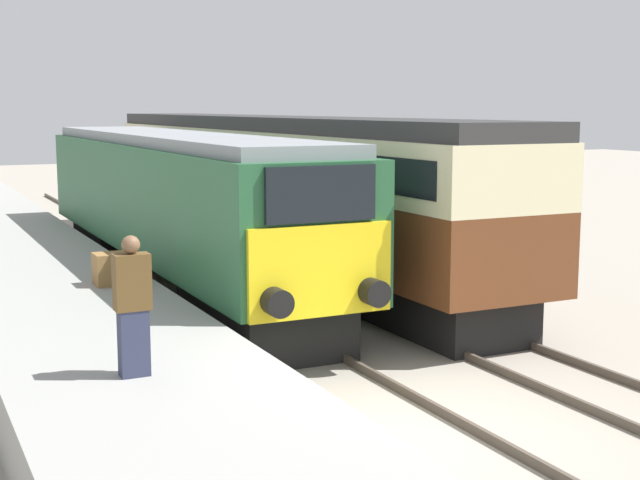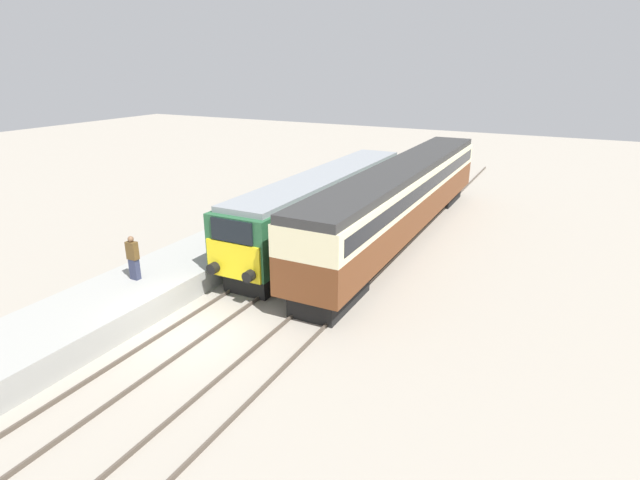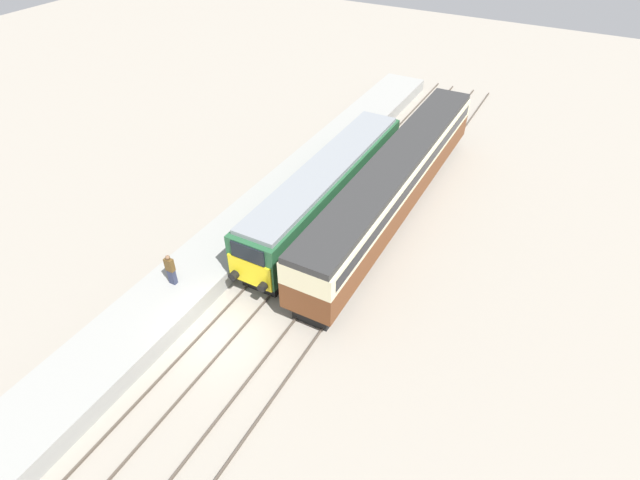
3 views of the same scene
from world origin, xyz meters
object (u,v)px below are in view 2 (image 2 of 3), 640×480
(locomotive, at_px, (325,203))
(passenger_carriage, at_px, (403,194))
(person_on_platform, at_px, (133,258))
(luggage_crate, at_px, (246,233))

(locomotive, xyz_separation_m, passenger_carriage, (3.40, 2.31, 0.37))
(person_on_platform, height_order, luggage_crate, person_on_platform)
(luggage_crate, bearing_deg, person_on_platform, -100.49)
(locomotive, relative_size, luggage_crate, 23.43)
(passenger_carriage, relative_size, luggage_crate, 31.12)
(locomotive, distance_m, person_on_platform, 10.34)
(passenger_carriage, bearing_deg, locomotive, -145.75)
(locomotive, height_order, person_on_platform, locomotive)
(passenger_carriage, distance_m, luggage_crate, 8.52)
(person_on_platform, bearing_deg, passenger_carriage, 60.41)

